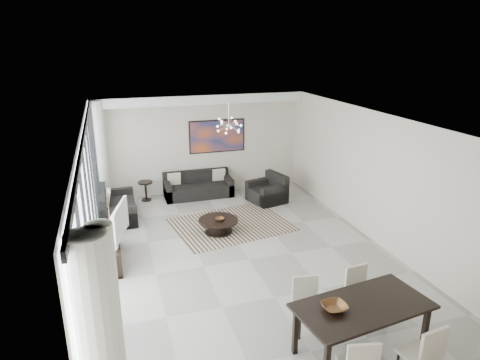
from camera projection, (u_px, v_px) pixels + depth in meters
name	position (u px, v px, depth m)	size (l,w,h in m)	color
room_shell	(271.00, 192.00, 8.58)	(6.00, 9.00, 2.90)	#A8A39B
window_wall	(98.00, 210.00, 7.63)	(0.37, 8.95, 2.90)	silver
soffit	(201.00, 99.00, 11.93)	(5.98, 0.40, 0.26)	white
painting	(217.00, 136.00, 12.58)	(1.68, 0.04, 0.98)	#C94E1C
chandelier	(229.00, 125.00, 10.51)	(0.66, 0.66, 0.71)	silver
rug	(231.00, 224.00, 10.58)	(2.72, 2.10, 0.01)	black
coffee_table	(218.00, 225.00, 10.10)	(0.94, 0.94, 0.33)	black
bowl_coffee	(220.00, 219.00, 9.99)	(0.22, 0.22, 0.07)	brown
sofa_main	(198.00, 188.00, 12.45)	(1.95, 0.80, 0.71)	black
loveseat	(116.00, 209.00, 10.86)	(0.88, 1.56, 0.78)	black
armchair	(268.00, 192.00, 12.04)	(1.08, 1.11, 0.78)	black
side_table	(146.00, 188.00, 12.06)	(0.41, 0.41, 0.56)	black
tv_console	(109.00, 250.00, 8.78)	(0.46, 1.62, 0.51)	black
television	(114.00, 222.00, 8.66)	(1.20, 0.16, 0.69)	gray
dining_table	(363.00, 310.00, 6.05)	(2.05, 1.22, 0.81)	black
dining_chair_se	(425.00, 352.00, 5.49)	(0.49, 0.49, 0.95)	beige
dining_chair_nw	(306.00, 301.00, 6.64)	(0.47, 0.47, 0.89)	beige
dining_chair_ne	(359.00, 289.00, 6.93)	(0.45, 0.45, 0.90)	beige
bowl_dining	(335.00, 307.00, 5.90)	(0.35, 0.35, 0.08)	brown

